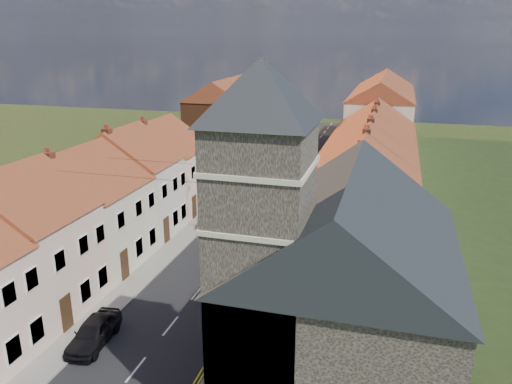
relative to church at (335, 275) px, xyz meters
The scene contains 23 objects.
road 28.87m from the church, 109.33° to the left, with size 7.00×90.00×0.02m, color black.
pavement_left 30.57m from the church, 117.29° to the left, with size 1.80×90.00×0.12m, color gray.
pavement_right 27.75m from the church, 100.53° to the left, with size 1.80×90.00×0.12m, color gray.
church is the anchor object (origin of this frame).
cottage_r_tudor 9.48m from the church, 90.57° to the left, with size 8.30×5.20×9.00m.
cottage_r_white_near 14.84m from the church, 90.23° to the left, with size 8.30×6.00×9.00m.
cottage_r_cream_mid 20.22m from the church, 90.17° to the left, with size 8.30×5.20×9.00m.
cottage_r_pink 25.61m from the church, 90.13° to the left, with size 8.30×6.00×9.00m.
cottage_r_white_far 31.00m from the church, 90.11° to the left, with size 8.30×5.20×9.00m.
cottage_r_cream_far 36.40m from the church, 90.09° to the left, with size 8.30×6.00×9.00m.
cottage_l_cream 18.84m from the church, behind, with size 8.30×6.30×9.10m.
cottage_l_white 20.61m from the church, 155.20° to the left, with size 8.30×6.90×8.80m.
cottage_l_brick_mid 23.81m from the church, 141.73° to the left, with size 8.30×5.70×9.10m.
cottage_l_pink 27.78m from the church, 132.28° to the left, with size 8.30×6.30×8.80m.
block_right_far 51.68m from the church, 90.07° to the left, with size 8.30×24.20×10.50m.
block_left_far 50.27m from the church, 111.79° to the left, with size 8.30×24.20×10.50m.
lamppost 21.38m from the church, 128.30° to the left, with size 0.88×0.15×6.00m.
car_near 13.58m from the church, behind, with size 1.66×4.13×1.41m, color black.
car_mid 22.73m from the church, 124.57° to the left, with size 1.52×4.37×1.44m, color #9B9DA2.
car_far 41.79m from the church, 107.47° to the left, with size 1.92×4.73×1.37m, color navy.
car_distant 59.53m from the church, 101.22° to the left, with size 1.86×4.03×1.12m, color gray.
pedestrian_right 16.22m from the church, 111.48° to the left, with size 0.80×0.63×1.65m, color black.
car_far_b 31.71m from the church, 101.35° to the left, with size 2.01×4.94×1.43m, color navy.
Camera 1 is at (11.37, -16.36, 15.90)m, focal length 35.00 mm.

